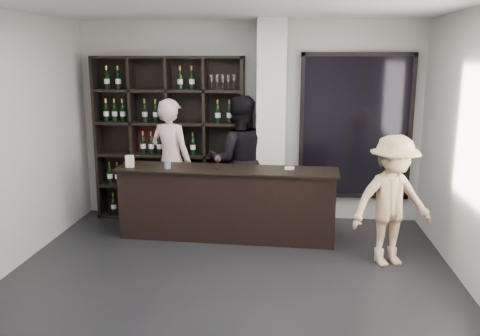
# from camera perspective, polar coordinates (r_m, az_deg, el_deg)

# --- Properties ---
(floor) EXTENTS (5.00, 5.50, 0.01)m
(floor) POSITION_cam_1_polar(r_m,az_deg,el_deg) (5.31, -1.69, -14.40)
(floor) COLOR black
(floor) RESTS_ON ground
(wine_shelf) EXTENTS (2.20, 0.35, 2.40)m
(wine_shelf) POSITION_cam_1_polar(r_m,az_deg,el_deg) (7.57, -7.89, 3.26)
(wine_shelf) COLOR black
(wine_shelf) RESTS_ON floor
(structural_column) EXTENTS (0.40, 0.40, 2.90)m
(structural_column) POSITION_cam_1_polar(r_m,az_deg,el_deg) (7.23, 3.55, 4.93)
(structural_column) COLOR silver
(structural_column) RESTS_ON floor
(glass_panel) EXTENTS (1.60, 0.08, 2.10)m
(glass_panel) POSITION_cam_1_polar(r_m,az_deg,el_deg) (7.51, 12.83, 4.54)
(glass_panel) COLOR black
(glass_panel) RESTS_ON floor
(tasting_counter) EXTENTS (2.91, 0.61, 0.95)m
(tasting_counter) POSITION_cam_1_polar(r_m,az_deg,el_deg) (6.77, -1.47, -3.97)
(tasting_counter) COLOR black
(tasting_counter) RESTS_ON floor
(taster_pink) EXTENTS (0.78, 0.66, 1.81)m
(taster_pink) POSITION_cam_1_polar(r_m,az_deg,el_deg) (7.45, -7.75, 0.81)
(taster_pink) COLOR #FFCECD
(taster_pink) RESTS_ON floor
(taster_black) EXTENTS (1.01, 0.85, 1.86)m
(taster_black) POSITION_cam_1_polar(r_m,az_deg,el_deg) (7.28, -0.07, 0.86)
(taster_black) COLOR black
(taster_black) RESTS_ON floor
(customer) EXTENTS (1.13, 0.88, 1.53)m
(customer) POSITION_cam_1_polar(r_m,az_deg,el_deg) (6.08, 16.71, -3.59)
(customer) COLOR tan
(customer) RESTS_ON floor
(wine_glass) EXTENTS (0.11, 0.11, 0.22)m
(wine_glass) POSITION_cam_1_polar(r_m,az_deg,el_deg) (6.59, -2.52, 0.78)
(wine_glass) COLOR white
(wine_glass) RESTS_ON tasting_counter
(spit_cup) EXTENTS (0.11, 0.11, 0.11)m
(spit_cup) POSITION_cam_1_polar(r_m,az_deg,el_deg) (6.69, -8.14, 0.38)
(spit_cup) COLOR silver
(spit_cup) RESTS_ON tasting_counter
(napkin_stack) EXTENTS (0.12, 0.12, 0.02)m
(napkin_stack) POSITION_cam_1_polar(r_m,az_deg,el_deg) (6.65, 5.58, -0.01)
(napkin_stack) COLOR white
(napkin_stack) RESTS_ON tasting_counter
(card_stand) EXTENTS (0.11, 0.06, 0.16)m
(card_stand) POSITION_cam_1_polar(r_m,az_deg,el_deg) (6.86, -12.28, 0.74)
(card_stand) COLOR white
(card_stand) RESTS_ON tasting_counter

